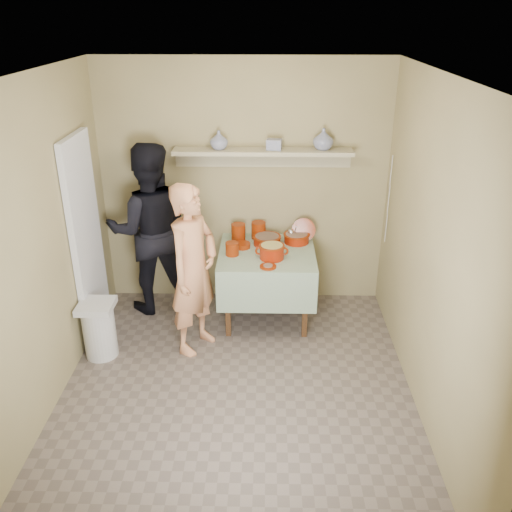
{
  "coord_description": "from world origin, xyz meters",
  "views": [
    {
      "loc": [
        0.25,
        -3.73,
        3.02
      ],
      "look_at": [
        0.15,
        0.75,
        0.95
      ],
      "focal_mm": 38.0,
      "sensor_mm": 36.0,
      "label": 1
    }
  ],
  "objects_px": {
    "person_cook": "(194,270)",
    "trash_bin": "(99,329)",
    "person_helper": "(150,229)",
    "serving_table": "(267,262)",
    "cazuela_rice": "(272,250)"
  },
  "relations": [
    {
      "from": "person_cook",
      "to": "trash_bin",
      "type": "xyz_separation_m",
      "value": [
        -0.89,
        -0.17,
        -0.54
      ]
    },
    {
      "from": "trash_bin",
      "to": "person_helper",
      "type": "bearing_deg",
      "value": 70.02
    },
    {
      "from": "person_helper",
      "to": "trash_bin",
      "type": "distance_m",
      "value": 1.18
    },
    {
      "from": "person_helper",
      "to": "trash_bin",
      "type": "relative_size",
      "value": 3.25
    },
    {
      "from": "cazuela_rice",
      "to": "trash_bin",
      "type": "xyz_separation_m",
      "value": [
        -1.61,
        -0.57,
        -0.56
      ]
    },
    {
      "from": "person_cook",
      "to": "cazuela_rice",
      "type": "bearing_deg",
      "value": -32.21
    },
    {
      "from": "person_helper",
      "to": "cazuela_rice",
      "type": "relative_size",
      "value": 5.52
    },
    {
      "from": "person_helper",
      "to": "trash_bin",
      "type": "xyz_separation_m",
      "value": [
        -0.34,
        -0.93,
        -0.63
      ]
    },
    {
      "from": "person_helper",
      "to": "cazuela_rice",
      "type": "bearing_deg",
      "value": 151.18
    },
    {
      "from": "serving_table",
      "to": "trash_bin",
      "type": "distance_m",
      "value": 1.76
    },
    {
      "from": "serving_table",
      "to": "cazuela_rice",
      "type": "height_order",
      "value": "cazuela_rice"
    },
    {
      "from": "person_helper",
      "to": "serving_table",
      "type": "height_order",
      "value": "person_helper"
    },
    {
      "from": "person_helper",
      "to": "serving_table",
      "type": "xyz_separation_m",
      "value": [
        1.22,
        -0.19,
        -0.27
      ]
    },
    {
      "from": "trash_bin",
      "to": "serving_table",
      "type": "bearing_deg",
      "value": 25.48
    },
    {
      "from": "serving_table",
      "to": "cazuela_rice",
      "type": "bearing_deg",
      "value": -74.4
    }
  ]
}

